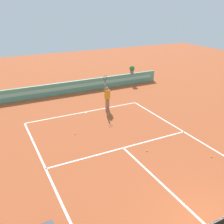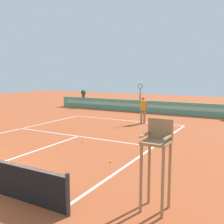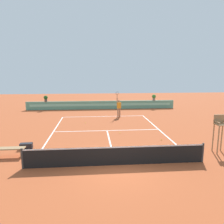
{
  "view_description": "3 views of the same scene",
  "coord_description": "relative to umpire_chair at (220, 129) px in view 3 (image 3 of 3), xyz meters",
  "views": [
    {
      "loc": [
        -5.9,
        -3.85,
        7.02
      ],
      "look_at": [
        0.61,
        8.91,
        1.0
      ],
      "focal_mm": 41.42,
      "sensor_mm": 36.0,
      "label": 1
    },
    {
      "loc": [
        7.95,
        -4.37,
        3.15
      ],
      "look_at": [
        0.61,
        8.91,
        1.0
      ],
      "focal_mm": 42.24,
      "sensor_mm": 36.0,
      "label": 2
    },
    {
      "loc": [
        -1.07,
        -9.97,
        4.51
      ],
      "look_at": [
        0.61,
        8.91,
        1.0
      ],
      "focal_mm": 34.95,
      "sensor_mm": 36.0,
      "label": 3
    }
  ],
  "objects": [
    {
      "name": "potted_plant_far_left",
      "position": [
        -12.67,
        15.13,
        0.07
      ],
      "size": [
        0.48,
        0.48,
        0.72
      ],
      "color": "#514C47",
      "rests_on": "back_wall_barrier"
    },
    {
      "name": "tennis_ball_near_baseline",
      "position": [
        -7.77,
        7.76,
        -1.31
      ],
      "size": [
        0.07,
        0.07,
        0.07
      ],
      "primitive_type": "sphere",
      "color": "#CCE033",
      "rests_on": "ground"
    },
    {
      "name": "ground_plane",
      "position": [
        -6.02,
        4.74,
        -1.34
      ],
      "size": [
        60.0,
        60.0,
        0.0
      ],
      "primitive_type": "plane",
      "color": "#A84C28"
    },
    {
      "name": "umpire_chair",
      "position": [
        0.0,
        0.0,
        0.0
      ],
      "size": [
        0.6,
        0.6,
        2.14
      ],
      "color": "#99754C",
      "rests_on": "ground"
    },
    {
      "name": "bench_courtside",
      "position": [
        -11.57,
        0.3,
        -0.97
      ],
      "size": [
        1.6,
        0.44,
        0.51
      ],
      "color": "#99754C",
      "rests_on": "ground"
    },
    {
      "name": "court_lines",
      "position": [
        -6.02,
        5.45,
        -1.34
      ],
      "size": [
        8.32,
        11.94,
        0.01
      ],
      "color": "white",
      "rests_on": "ground"
    },
    {
      "name": "net",
      "position": [
        -6.02,
        -1.26,
        -0.83
      ],
      "size": [
        8.92,
        0.1,
        1.0
      ],
      "color": "#333333",
      "rests_on": "ground"
    },
    {
      "name": "tennis_player",
      "position": [
        -4.5,
        10.16,
        -0.29
      ],
      "size": [
        0.59,
        0.33,
        2.58
      ],
      "color": "#9E7051",
      "rests_on": "ground"
    },
    {
      "name": "back_wall_barrier",
      "position": [
        -6.02,
        15.12,
        -0.84
      ],
      "size": [
        18.0,
        0.21,
        1.0
      ],
      "color": "#599E84",
      "rests_on": "ground"
    },
    {
      "name": "gear_bag",
      "position": [
        -11.05,
        1.45,
        -1.16
      ],
      "size": [
        0.72,
        0.41,
        0.36
      ],
      "primitive_type": "cube",
      "rotation": [
        0.0,
        0.0,
        0.07
      ],
      "color": "black",
      "rests_on": "ground"
    },
    {
      "name": "potted_plant_far_right",
      "position": [
        0.49,
        15.13,
        0.07
      ],
      "size": [
        0.48,
        0.48,
        0.72
      ],
      "color": "gray",
      "rests_on": "back_wall_barrier"
    },
    {
      "name": "tennis_ball_mid_court",
      "position": [
        -5.12,
        4.29,
        -1.31
      ],
      "size": [
        0.07,
        0.07,
        0.07
      ],
      "primitive_type": "sphere",
      "color": "#CCE033",
      "rests_on": "ground"
    },
    {
      "name": "tennis_ball_by_sideline",
      "position": [
        -2.55,
        2.39,
        -1.31
      ],
      "size": [
        0.07,
        0.07,
        0.07
      ],
      "primitive_type": "sphere",
      "color": "#CCE033",
      "rests_on": "ground"
    }
  ]
}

